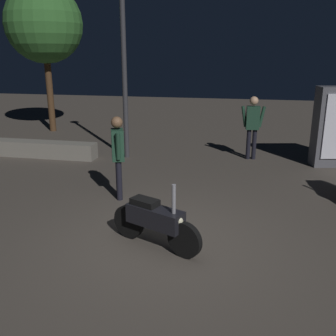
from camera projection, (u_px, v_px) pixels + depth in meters
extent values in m
plane|color=#4C443D|center=(164.00, 244.00, 6.15)|extent=(40.00, 40.00, 0.00)
cylinder|color=black|center=(129.00, 222.00, 6.30)|extent=(0.55, 0.32, 0.56)
cylinder|color=black|center=(185.00, 240.00, 5.69)|extent=(0.55, 0.32, 0.56)
cube|color=black|center=(155.00, 217.00, 5.93)|extent=(0.99, 0.66, 0.30)
cube|color=black|center=(145.00, 202.00, 5.98)|extent=(0.50, 0.40, 0.10)
cylinder|color=gray|center=(174.00, 199.00, 5.62)|extent=(0.08, 0.08, 0.45)
sphere|color=#F2EABF|center=(179.00, 221.00, 5.66)|extent=(0.12, 0.12, 0.12)
cylinder|color=black|center=(254.00, 144.00, 10.88)|extent=(0.12, 0.12, 0.86)
cylinder|color=black|center=(248.00, 144.00, 10.89)|extent=(0.12, 0.12, 0.86)
cube|color=#1E3F2D|center=(253.00, 118.00, 10.67)|extent=(0.38, 0.27, 0.64)
sphere|color=tan|center=(254.00, 101.00, 10.53)|extent=(0.24, 0.24, 0.24)
cylinder|color=#1E3F2D|center=(262.00, 117.00, 10.63)|extent=(0.20, 0.10, 0.59)
cylinder|color=#1E3F2D|center=(244.00, 117.00, 10.68)|extent=(0.20, 0.10, 0.59)
cylinder|color=black|center=(119.00, 178.00, 8.02)|extent=(0.12, 0.12, 0.84)
cylinder|color=black|center=(119.00, 180.00, 7.87)|extent=(0.12, 0.12, 0.84)
cube|color=#1E3F2D|center=(118.00, 145.00, 7.73)|extent=(0.35, 0.42, 0.63)
sphere|color=brown|center=(117.00, 122.00, 7.60)|extent=(0.23, 0.23, 0.23)
cylinder|color=#1E3F2D|center=(117.00, 141.00, 7.95)|extent=(0.15, 0.21, 0.57)
cylinder|color=#1E3F2D|center=(118.00, 146.00, 7.50)|extent=(0.15, 0.21, 0.57)
cylinder|color=#38383D|center=(124.00, 69.00, 10.48)|extent=(0.14, 0.14, 5.01)
cylinder|color=#4C331E|center=(50.00, 93.00, 14.47)|extent=(0.24, 0.24, 2.93)
sphere|color=#336B2D|center=(44.00, 24.00, 13.76)|extent=(2.77, 2.77, 2.77)
cube|color=gray|center=(31.00, 149.00, 11.25)|extent=(3.97, 0.50, 0.45)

